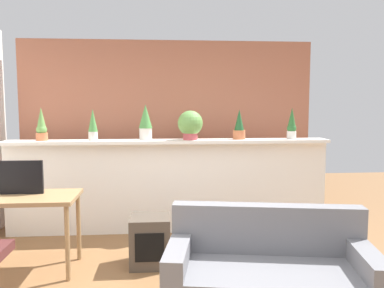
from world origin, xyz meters
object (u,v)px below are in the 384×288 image
Objects in this scene: potted_plant_0 at (42,126)px; potted_plant_5 at (292,125)px; couch at (269,279)px; potted_plant_3 at (190,124)px; desk at (19,204)px; potted_plant_1 at (93,125)px; tv_monitor at (21,177)px; potted_plant_2 at (146,122)px; potted_plant_4 at (239,126)px; side_cube_shelf at (150,241)px.

potted_plant_0 is 3.13m from potted_plant_5.
couch is at bearing -112.46° from potted_plant_5.
potted_plant_3 is 0.33× the size of desk.
potted_plant_1 reaches higher than couch.
potted_plant_0 is 1.05× the size of potted_plant_1.
potted_plant_3 is at bearing 29.72° from tv_monitor.
potted_plant_2 is 1.18m from potted_plant_4.
potted_plant_1 reaches higher than potted_plant_4.
potted_plant_1 is at bearing -4.78° from potted_plant_0.
potted_plant_4 is 2.33m from couch.
couch is (2.19, -0.97, -0.38)m from desk.
desk is 0.26m from tv_monitor.
potted_plant_1 is 0.23× the size of couch.
potted_plant_3 is 0.63m from potted_plant_4.
potted_plant_3 reaches higher than side_cube_shelf.
potted_plant_3 is 0.22× the size of couch.
side_cube_shelf is at bearing -149.93° from potted_plant_5.
potted_plant_5 is 2.48m from couch.
potted_plant_4 is 0.95× the size of potted_plant_5.
potted_plant_2 is at bearing 41.07° from tv_monitor.
tv_monitor is (-1.17, -1.02, -0.50)m from potted_plant_2.
desk is at bearing -160.25° from potted_plant_5.
tv_monitor reaches higher than couch.
potted_plant_2 reaches higher than potted_plant_0.
potted_plant_1 is 1.19m from potted_plant_3.
potted_plant_2 is at bearing 179.73° from potted_plant_4.
tv_monitor is 1.41m from side_cube_shelf.
potted_plant_1 is 1.82m from potted_plant_4.
potted_plant_4 is (0.63, 0.03, -0.03)m from potted_plant_3.
potted_plant_4 is 2.60m from tv_monitor.
potted_plant_0 reaches higher than potted_plant_4.
couch is at bearing -42.23° from potted_plant_0.
side_cube_shelf is (1.24, -0.03, -0.66)m from tv_monitor.
potted_plant_4 reaches higher than couch.
potted_plant_5 reaches higher than side_cube_shelf.
potted_plant_0 is 1.26m from potted_plant_2.
potted_plant_3 is at bearing -178.96° from potted_plant_5.
potted_plant_2 is 0.89× the size of side_cube_shelf.
couch reaches higher than side_cube_shelf.
desk is (0.09, -1.09, -0.69)m from potted_plant_0.
desk is at bearing -177.56° from side_cube_shelf.
couch is at bearing -63.97° from potted_plant_2.
tv_monitor is at bearing 88.27° from desk.
potted_plant_4 is at bearing 2.68° from potted_plant_3.
potted_plant_5 is 0.36× the size of desk.
side_cube_shelf is at bearing -136.79° from potted_plant_4.
potted_plant_5 is at bearing -0.06° from potted_plant_0.
potted_plant_5 reaches higher than potted_plant_1.
side_cube_shelf is at bearing 2.44° from desk.
potted_plant_0 is 2.02m from side_cube_shelf.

